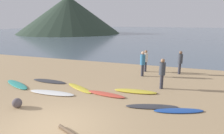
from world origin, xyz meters
TOP-DOWN VIEW (x-y plane):
  - ground_plane at (0.00, 10.00)m, footprint 120.00×120.00m
  - ocean_water at (0.00, 60.75)m, footprint 140.00×100.00m
  - headland_hill at (-26.91, 45.58)m, footprint 29.38×29.38m
  - surfboard_0 at (-4.63, 3.17)m, footprint 2.41×1.47m
  - surfboard_1 at (-3.31, 4.33)m, footprint 2.33×0.66m
  - surfboard_2 at (-1.96, 2.72)m, footprint 2.52×0.72m
  - surfboard_3 at (-1.01, 3.85)m, footprint 2.11×1.46m
  - surfboard_4 at (0.70, 3.45)m, footprint 2.10×0.75m
  - surfboard_5 at (1.98, 4.32)m, footprint 2.23×0.75m
  - surfboard_6 at (3.04, 2.79)m, footprint 2.27×1.09m
  - surfboard_7 at (4.12, 2.75)m, footprint 2.06×1.11m
  - person_0 at (1.75, 7.40)m, footprint 0.33×0.33m
  - person_1 at (4.06, 8.75)m, footprint 0.32×0.32m
  - person_2 at (3.18, 5.32)m, footprint 0.33×0.33m
  - person_3 at (1.74, 8.64)m, footprint 0.32×0.32m
  - beach_rock_near at (-2.34, 0.89)m, footprint 0.41×0.41m

SIDE VIEW (x-z plane):
  - ground_plane at x=0.00m, z-range -0.20..0.00m
  - ocean_water at x=0.00m, z-range 0.00..0.00m
  - surfboard_3 at x=-1.01m, z-range 0.00..0.06m
  - surfboard_1 at x=-3.31m, z-range 0.00..0.06m
  - surfboard_6 at x=3.04m, z-range 0.00..0.07m
  - surfboard_7 at x=4.12m, z-range 0.00..0.07m
  - surfboard_2 at x=-1.96m, z-range 0.00..0.09m
  - surfboard_4 at x=0.70m, z-range 0.00..0.09m
  - surfboard_5 at x=1.98m, z-range 0.00..0.10m
  - surfboard_0 at x=-4.63m, z-range 0.00..0.10m
  - beach_rock_near at x=-2.34m, z-range 0.00..0.41m
  - person_3 at x=1.74m, z-range 0.14..1.70m
  - person_1 at x=4.06m, z-range 0.14..1.74m
  - person_2 at x=3.18m, z-range 0.15..1.80m
  - person_0 at x=1.75m, z-range 0.15..1.81m
  - headland_hill at x=-26.91m, z-range 0.00..10.45m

